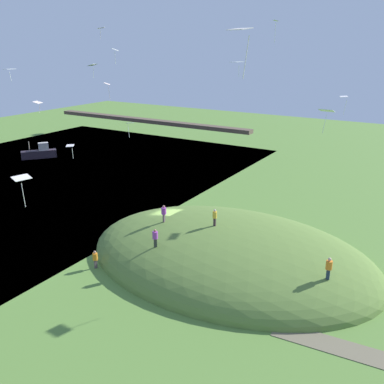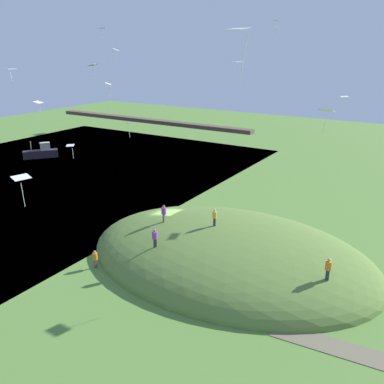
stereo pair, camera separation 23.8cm
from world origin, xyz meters
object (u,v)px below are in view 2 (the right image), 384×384
(kite_2, at_px, (38,103))
(kite_1, at_px, (116,50))
(kite_5, at_px, (237,62))
(person_with_child, at_px, (328,266))
(boat_on_lake, at_px, (41,153))
(mooring_post, at_px, (116,236))
(person_near_shore, at_px, (95,257))
(kite_9, at_px, (21,179))
(kite_4, at_px, (93,65))
(kite_3, at_px, (276,23))
(kite_14, at_px, (102,28))
(kite_6, at_px, (10,69))
(kite_13, at_px, (70,146))
(person_watching_kites, at_px, (164,212))
(kite_8, at_px, (130,124))
(kite_11, at_px, (326,111))
(kite_7, at_px, (238,32))
(kite_10, at_px, (108,85))
(person_on_hilltop, at_px, (155,236))
(kite_0, at_px, (345,98))
(person_walking_path, at_px, (215,216))

(kite_2, bearing_deg, kite_1, 65.50)
(kite_2, bearing_deg, kite_5, 22.68)
(person_with_child, bearing_deg, kite_1, 160.00)
(boat_on_lake, xyz_separation_m, kite_5, (42.32, -12.14, 15.97))
(kite_5, relative_size, mooring_post, 1.22)
(person_near_shore, height_order, kite_9, kite_9)
(kite_2, bearing_deg, person_near_shore, -21.66)
(kite_4, distance_m, kite_5, 15.22)
(kite_3, distance_m, kite_14, 22.69)
(boat_on_lake, height_order, kite_9, kite_9)
(kite_14, bearing_deg, kite_4, -52.86)
(kite_6, bearing_deg, boat_on_lake, 138.52)
(person_with_child, xyz_separation_m, kite_4, (-25.97, 4.23, 13.29))
(kite_3, bearing_deg, kite_4, -151.69)
(person_with_child, bearing_deg, kite_6, -178.44)
(kite_3, relative_size, kite_13, 1.72)
(person_watching_kites, height_order, kite_14, kite_14)
(kite_8, relative_size, kite_9, 0.69)
(kite_5, height_order, kite_11, kite_5)
(kite_9, bearing_deg, kite_4, 115.36)
(boat_on_lake, bearing_deg, kite_5, -67.75)
(kite_5, relative_size, kite_13, 1.06)
(kite_14, bearing_deg, kite_7, -38.52)
(boat_on_lake, height_order, kite_13, kite_13)
(kite_1, height_order, mooring_post, kite_1)
(kite_7, relative_size, kite_9, 1.01)
(kite_1, distance_m, kite_11, 22.51)
(person_with_child, bearing_deg, kite_14, 152.55)
(kite_10, bearing_deg, person_near_shore, -52.25)
(kite_6, relative_size, kite_14, 0.76)
(person_on_hilltop, distance_m, kite_5, 16.47)
(person_near_shore, relative_size, kite_9, 0.77)
(person_with_child, distance_m, kite_8, 22.60)
(person_on_hilltop, bearing_deg, kite_14, 93.46)
(kite_13, bearing_deg, person_on_hilltop, 1.72)
(kite_9, height_order, kite_13, kite_13)
(kite_0, xyz_separation_m, kite_5, (-7.49, -8.37, 3.35))
(kite_1, xyz_separation_m, kite_5, (13.94, -0.31, -0.90))
(kite_2, height_order, kite_14, kite_14)
(boat_on_lake, bearing_deg, kite_11, -65.57)
(person_near_shore, bearing_deg, person_watching_kites, -2.53)
(person_walking_path, relative_size, kite_0, 0.87)
(kite_7, bearing_deg, person_on_hilltop, 143.83)
(kite_10, bearing_deg, kite_4, -53.84)
(kite_3, relative_size, kite_14, 1.47)
(kite_2, distance_m, mooring_post, 14.85)
(person_near_shore, relative_size, kite_5, 1.28)
(kite_4, bearing_deg, kite_1, 62.34)
(person_with_child, xyz_separation_m, kite_14, (-32.79, 13.24, 17.18))
(kite_3, distance_m, kite_8, 16.99)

